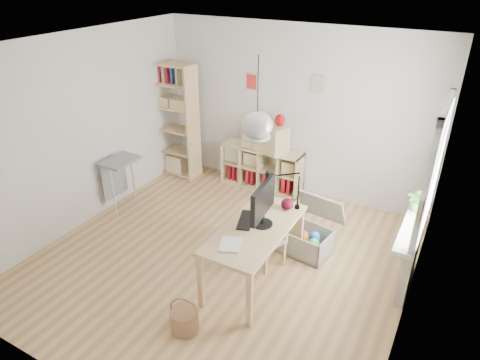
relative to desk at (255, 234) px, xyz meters
The scene contains 20 objects.
ground 0.87m from the desk, 164.74° to the left, with size 4.50×4.50×0.00m, color tan.
room_shell 1.34m from the desk, 164.74° to the left, with size 4.50×4.50×4.50m.
window_unit 2.04m from the desk, 24.12° to the left, with size 0.07×1.16×1.46m.
radiator 1.82m from the desk, 24.58° to the left, with size 0.10×0.80×0.80m, color silver.
windowsill 1.77m from the desk, 25.25° to the left, with size 0.22×1.20×0.06m, color white.
desk is the anchor object (origin of this frame).
cube_shelf 2.48m from the desk, 114.61° to the left, with size 1.40×0.38×0.72m.
tall_bookshelf 3.27m from the desk, 142.99° to the left, with size 0.80×0.38×2.00m.
side_table 2.64m from the desk, 169.06° to the left, with size 0.40×0.55×0.85m.
chair 0.45m from the desk, 85.58° to the left, with size 0.47×0.47×0.73m.
wicker_basket 1.22m from the desk, 104.21° to the right, with size 0.30×0.30×0.42m.
storage_chest 1.04m from the desk, 68.65° to the left, with size 0.77×0.84×0.71m.
monitor 0.40m from the desk, 66.15° to the left, with size 0.24×0.61×0.53m.
keyboard 0.20m from the desk, 156.26° to the left, with size 0.16×0.42×0.02m, color black.
task_lamp 0.71m from the desk, 85.67° to the left, with size 0.44×0.16×0.47m.
yarn_ball 0.59m from the desk, 74.07° to the left, with size 0.15×0.15×0.15m, color #450916.
paper_tray 0.46m from the desk, 99.43° to the right, with size 0.22×0.27×0.03m, color white.
drawer_chest 2.40m from the desk, 113.44° to the left, with size 0.77×0.35×0.44m, color beige.
red_vase 2.38m from the desk, 107.71° to the left, with size 0.16×0.16×0.19m, color #990C0C.
potted_plant 1.95m from the desk, 35.02° to the left, with size 0.26×0.23×0.29m, color #2D6F29.
Camera 1 is at (2.39, -3.83, 3.49)m, focal length 32.00 mm.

